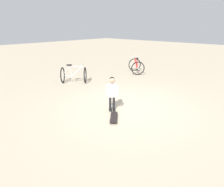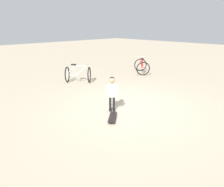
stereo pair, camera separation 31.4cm
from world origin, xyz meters
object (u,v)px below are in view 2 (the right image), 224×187
(child_person, at_px, (112,90))
(skateboard, at_px, (113,117))
(bicycle_mid, at_px, (78,74))
(bicycle_near, at_px, (142,66))

(child_person, relative_size, skateboard, 1.66)
(skateboard, bearing_deg, child_person, 136.99)
(skateboard, distance_m, bicycle_mid, 4.02)
(bicycle_near, distance_m, bicycle_mid, 3.63)
(bicycle_near, relative_size, bicycle_mid, 0.99)
(skateboard, height_order, bicycle_mid, bicycle_mid)
(child_person, distance_m, bicycle_mid, 3.47)
(child_person, relative_size, bicycle_near, 0.84)
(child_person, distance_m, bicycle_near, 5.13)
(skateboard, height_order, bicycle_near, bicycle_near)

